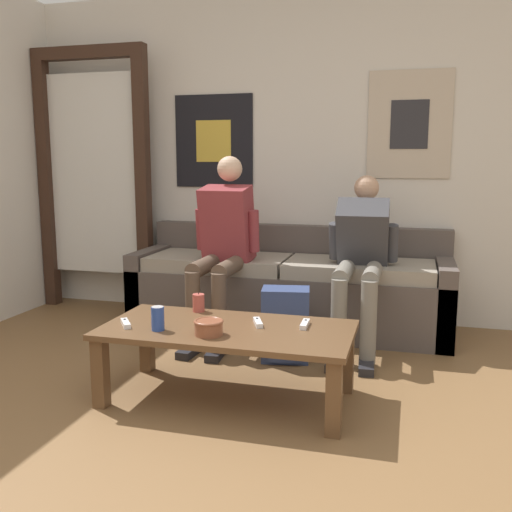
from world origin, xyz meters
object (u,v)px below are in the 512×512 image
Objects in this scene: coffee_table at (227,338)px; game_controller_near_right at (258,322)px; couch at (289,290)px; game_controller_near_left at (305,324)px; person_seated_teen at (361,253)px; game_controller_far_center at (126,323)px; backpack at (285,326)px; pillar_candle at (199,303)px; person_seated_adult at (222,241)px; drink_can_blue at (158,318)px; ceramic_bowl at (209,327)px.

game_controller_near_right is at bearing 30.81° from coffee_table.
game_controller_near_left is at bearing -74.35° from couch.
game_controller_far_center is at bearing -133.19° from person_seated_teen.
coffee_table is 0.54m from game_controller_far_center.
game_controller_near_left is 0.25m from game_controller_near_right.
game_controller_near_right is at bearing -92.34° from backpack.
pillar_candle is (-0.84, -0.81, -0.20)m from person_seated_teen.
person_seated_adult reaches higher than drink_can_blue.
person_seated_teen is 1.10m from game_controller_near_right.
game_controller_near_left is (0.64, -0.13, -0.04)m from pillar_candle.
backpack is at bearing -135.84° from person_seated_teen.
game_controller_far_center is (-0.69, -0.77, 0.18)m from backpack.
couch is at bearing 94.87° from game_controller_near_right.
coffee_table is 9.52× the size of game_controller_far_center.
person_seated_teen is 7.85× the size of game_controller_near_right.
pillar_candle is at bearing -81.80° from person_seated_adult.
game_controller_near_left is at bearing 31.96° from ceramic_bowl.
drink_can_blue is (-0.28, 0.01, 0.02)m from ceramic_bowl.
game_controller_near_left is (0.39, 0.12, 0.07)m from coffee_table.
coffee_table is 2.81× the size of backpack.
ceramic_bowl is at bearing -4.37° from game_controller_far_center.
pillar_candle is 0.66m from game_controller_near_left.
coffee_table is at bearing -91.28° from couch.
person_seated_teen reaches higher than coffee_table.
person_seated_teen reaches higher than backpack.
backpack is 1.05m from game_controller_far_center.
person_seated_adult is 1.09m from game_controller_near_right.
pillar_candle is 0.91× the size of drink_can_blue.
ceramic_bowl is at bearing -128.61° from game_controller_near_right.
ceramic_bowl is 0.28m from drink_can_blue.
pillar_candle is at bearing 168.22° from game_controller_near_left.
game_controller_near_left is 0.94m from game_controller_far_center.
game_controller_far_center is at bearing -110.25° from couch.
person_seated_teen is at bearing 44.01° from pillar_candle.
pillar_candle is (-0.26, 0.25, 0.11)m from coffee_table.
game_controller_near_left is (0.75, -0.89, -0.29)m from person_seated_adult.
person_seated_adult is 0.79m from backpack.
pillar_candle reaches higher than game_controller_far_center.
drink_can_blue is (-0.49, -0.80, 0.23)m from backpack.
drink_can_blue is 0.85× the size of game_controller_near_left.
game_controller_far_center is at bearing -125.98° from pillar_candle.
ceramic_bowl is at bearing -92.91° from couch.
coffee_table is at bearing 72.79° from ceramic_bowl.
game_controller_near_right and game_controller_far_center have the same top height.
ceramic_bowl is at bearing -62.69° from pillar_candle.
backpack is 4.07× the size of pillar_candle.
drink_can_blue is 0.21m from game_controller_far_center.
couch reaches higher than ceramic_bowl.
drink_can_blue reaches higher than game_controller_near_right.
person_seated_adult is 1.18m from drink_can_blue.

